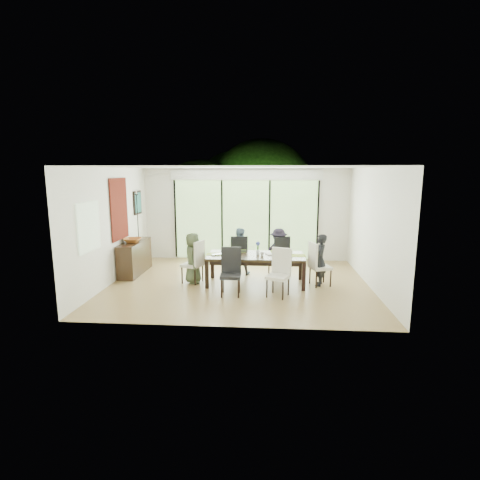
# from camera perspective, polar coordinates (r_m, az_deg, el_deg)

# --- Properties ---
(floor) EXTENTS (6.00, 5.00, 0.01)m
(floor) POSITION_cam_1_polar(r_m,az_deg,el_deg) (8.88, -0.12, -6.68)
(floor) COLOR brown
(floor) RESTS_ON ground
(ceiling) EXTENTS (6.00, 5.00, 0.01)m
(ceiling) POSITION_cam_1_polar(r_m,az_deg,el_deg) (8.49, -0.13, 11.08)
(ceiling) COLOR white
(ceiling) RESTS_ON wall_back
(wall_back) EXTENTS (6.00, 0.02, 2.70)m
(wall_back) POSITION_cam_1_polar(r_m,az_deg,el_deg) (11.06, 0.88, 3.91)
(wall_back) COLOR silver
(wall_back) RESTS_ON floor
(wall_front) EXTENTS (6.00, 0.02, 2.70)m
(wall_front) POSITION_cam_1_polar(r_m,az_deg,el_deg) (6.12, -1.94, -1.46)
(wall_front) COLOR silver
(wall_front) RESTS_ON floor
(wall_left) EXTENTS (0.02, 5.00, 2.70)m
(wall_left) POSITION_cam_1_polar(r_m,az_deg,el_deg) (9.31, -18.95, 2.09)
(wall_left) COLOR beige
(wall_left) RESTS_ON floor
(wall_right) EXTENTS (0.02, 5.00, 2.70)m
(wall_right) POSITION_cam_1_polar(r_m,az_deg,el_deg) (8.87, 19.65, 1.67)
(wall_right) COLOR beige
(wall_right) RESTS_ON floor
(glass_doors) EXTENTS (4.20, 0.02, 2.30)m
(glass_doors) POSITION_cam_1_polar(r_m,az_deg,el_deg) (11.04, 0.86, 3.11)
(glass_doors) COLOR #598C3F
(glass_doors) RESTS_ON wall_back
(blinds_header) EXTENTS (4.40, 0.06, 0.28)m
(blinds_header) POSITION_cam_1_polar(r_m,az_deg,el_deg) (10.94, 0.88, 9.87)
(blinds_header) COLOR white
(blinds_header) RESTS_ON wall_back
(mullion_a) EXTENTS (0.05, 0.04, 2.30)m
(mullion_a) POSITION_cam_1_polar(r_m,az_deg,el_deg) (11.35, -9.80, 3.16)
(mullion_a) COLOR black
(mullion_a) RESTS_ON wall_back
(mullion_b) EXTENTS (0.05, 0.04, 2.30)m
(mullion_b) POSITION_cam_1_polar(r_m,az_deg,el_deg) (11.09, -2.76, 3.13)
(mullion_b) COLOR black
(mullion_b) RESTS_ON wall_back
(mullion_c) EXTENTS (0.05, 0.04, 2.30)m
(mullion_c) POSITION_cam_1_polar(r_m,az_deg,el_deg) (11.01, 4.50, 3.06)
(mullion_c) COLOR black
(mullion_c) RESTS_ON wall_back
(mullion_d) EXTENTS (0.05, 0.04, 2.30)m
(mullion_d) POSITION_cam_1_polar(r_m,az_deg,el_deg) (11.11, 11.75, 2.93)
(mullion_d) COLOR black
(mullion_d) RESTS_ON wall_back
(side_window) EXTENTS (0.02, 0.90, 1.00)m
(side_window) POSITION_cam_1_polar(r_m,az_deg,el_deg) (8.19, -22.03, 1.88)
(side_window) COLOR #8CAD7F
(side_window) RESTS_ON wall_left
(deck) EXTENTS (6.00, 1.80, 0.10)m
(deck) POSITION_cam_1_polar(r_m,az_deg,el_deg) (12.17, 1.11, -2.17)
(deck) COLOR brown
(deck) RESTS_ON ground
(rail_top) EXTENTS (6.00, 0.08, 0.06)m
(rail_top) POSITION_cam_1_polar(r_m,az_deg,el_deg) (12.84, 1.32, 1.22)
(rail_top) COLOR brown
(rail_top) RESTS_ON deck
(foliage_left) EXTENTS (3.20, 3.20, 3.20)m
(foliage_left) POSITION_cam_1_polar(r_m,az_deg,el_deg) (13.93, -5.90, 5.58)
(foliage_left) COLOR #14380F
(foliage_left) RESTS_ON ground
(foliage_mid) EXTENTS (4.00, 4.00, 4.00)m
(foliage_mid) POSITION_cam_1_polar(r_m,az_deg,el_deg) (14.29, 3.29, 7.19)
(foliage_mid) COLOR #14380F
(foliage_mid) RESTS_ON ground
(foliage_right) EXTENTS (2.80, 2.80, 2.80)m
(foliage_right) POSITION_cam_1_polar(r_m,az_deg,el_deg) (13.62, 10.83, 4.58)
(foliage_right) COLOR #14380F
(foliage_right) RESTS_ON ground
(foliage_far) EXTENTS (3.60, 3.60, 3.60)m
(foliage_far) POSITION_cam_1_polar(r_m,az_deg,el_deg) (15.05, -0.50, 6.68)
(foliage_far) COLOR #14380F
(foliage_far) RESTS_ON ground
(table_top) EXTENTS (2.23, 1.02, 0.06)m
(table_top) POSITION_cam_1_polar(r_m,az_deg,el_deg) (8.70, 2.40, -2.46)
(table_top) COLOR black
(table_top) RESTS_ON floor
(table_apron) EXTENTS (2.04, 0.84, 0.09)m
(table_apron) POSITION_cam_1_polar(r_m,az_deg,el_deg) (8.72, 2.39, -2.99)
(table_apron) COLOR black
(table_apron) RESTS_ON floor
(table_leg_fl) EXTENTS (0.08, 0.08, 0.64)m
(table_leg_fl) POSITION_cam_1_polar(r_m,az_deg,el_deg) (8.48, -5.07, -5.27)
(table_leg_fl) COLOR black
(table_leg_fl) RESTS_ON floor
(table_leg_fr) EXTENTS (0.08, 0.08, 0.64)m
(table_leg_fr) POSITION_cam_1_polar(r_m,az_deg,el_deg) (8.41, 9.69, -5.51)
(table_leg_fr) COLOR black
(table_leg_fr) RESTS_ON floor
(table_leg_bl) EXTENTS (0.08, 0.08, 0.64)m
(table_leg_bl) POSITION_cam_1_polar(r_m,az_deg,el_deg) (9.30, -4.21, -3.84)
(table_leg_bl) COLOR black
(table_leg_bl) RESTS_ON floor
(table_leg_br) EXTENTS (0.08, 0.08, 0.64)m
(table_leg_br) POSITION_cam_1_polar(r_m,az_deg,el_deg) (9.24, 9.20, -4.05)
(table_leg_br) COLOR black
(table_leg_br) RESTS_ON floor
(chair_left_end) EXTENTS (0.55, 0.55, 1.02)m
(chair_left_end) POSITION_cam_1_polar(r_m,az_deg,el_deg) (8.91, -7.31, -3.26)
(chair_left_end) COLOR silver
(chair_left_end) RESTS_ON floor
(chair_right_end) EXTENTS (0.54, 0.54, 1.02)m
(chair_right_end) POSITION_cam_1_polar(r_m,az_deg,el_deg) (8.82, 12.19, -3.56)
(chair_right_end) COLOR white
(chair_right_end) RESTS_ON floor
(chair_far_left) EXTENTS (0.46, 0.46, 1.02)m
(chair_far_left) POSITION_cam_1_polar(r_m,az_deg,el_deg) (9.59, -0.13, -2.20)
(chair_far_left) COLOR black
(chair_far_left) RESTS_ON floor
(chair_far_right) EXTENTS (0.56, 0.56, 1.02)m
(chair_far_right) POSITION_cam_1_polar(r_m,az_deg,el_deg) (9.57, 5.86, -2.29)
(chair_far_right) COLOR black
(chair_far_right) RESTS_ON floor
(chair_near_left) EXTENTS (0.44, 0.44, 1.02)m
(chair_near_left) POSITION_cam_1_polar(r_m,az_deg,el_deg) (7.93, -1.45, -4.91)
(chair_near_left) COLOR black
(chair_near_left) RESTS_ON floor
(chair_near_right) EXTENTS (0.56, 0.56, 1.02)m
(chair_near_right) POSITION_cam_1_polar(r_m,az_deg,el_deg) (7.90, 5.82, -5.03)
(chair_near_right) COLOR white
(chair_near_right) RESTS_ON floor
(person_left_end) EXTENTS (0.39, 0.58, 1.20)m
(person_left_end) POSITION_cam_1_polar(r_m,az_deg,el_deg) (8.89, -7.19, -2.72)
(person_left_end) COLOR #445035
(person_left_end) RESTS_ON floor
(person_right_end) EXTENTS (0.45, 0.62, 1.20)m
(person_right_end) POSITION_cam_1_polar(r_m,az_deg,el_deg) (8.80, 12.08, -3.01)
(person_right_end) COLOR black
(person_right_end) RESTS_ON floor
(person_far_left) EXTENTS (0.59, 0.40, 1.20)m
(person_far_left) POSITION_cam_1_polar(r_m,az_deg,el_deg) (9.55, -0.14, -1.71)
(person_far_left) COLOR #7B99B2
(person_far_left) RESTS_ON floor
(person_far_right) EXTENTS (0.57, 0.36, 1.20)m
(person_far_right) POSITION_cam_1_polar(r_m,az_deg,el_deg) (9.53, 5.87, -1.79)
(person_far_right) COLOR black
(person_far_right) RESTS_ON floor
(placemat_left) EXTENTS (0.41, 0.30, 0.01)m
(placemat_left) POSITION_cam_1_polar(r_m,az_deg,el_deg) (8.78, -3.81, -2.15)
(placemat_left) COLOR #8DA43A
(placemat_left) RESTS_ON table_top
(placemat_right) EXTENTS (0.41, 0.30, 0.01)m
(placemat_right) POSITION_cam_1_polar(r_m,az_deg,el_deg) (8.72, 8.65, -2.34)
(placemat_right) COLOR #A4B942
(placemat_right) RESTS_ON table_top
(placemat_far_l) EXTENTS (0.41, 0.30, 0.01)m
(placemat_far_l) POSITION_cam_1_polar(r_m,az_deg,el_deg) (9.11, -0.35, -1.66)
(placemat_far_l) COLOR olive
(placemat_far_l) RESTS_ON table_top
(placemat_far_r) EXTENTS (0.41, 0.30, 0.01)m
(placemat_far_r) POSITION_cam_1_polar(r_m,az_deg,el_deg) (9.09, 5.95, -1.75)
(placemat_far_r) COLOR #82A23A
(placemat_far_r) RESTS_ON table_top
(placemat_paper) EXTENTS (0.41, 0.30, 0.01)m
(placemat_paper) POSITION_cam_1_polar(r_m,az_deg,el_deg) (8.44, -1.41, -2.65)
(placemat_paper) COLOR white
(placemat_paper) RESTS_ON table_top
(tablet_far_l) EXTENTS (0.24, 0.17, 0.01)m
(tablet_far_l) POSITION_cam_1_polar(r_m,az_deg,el_deg) (9.05, 0.26, -1.69)
(tablet_far_l) COLOR black
(tablet_far_l) RESTS_ON table_top
(tablet_far_r) EXTENTS (0.22, 0.16, 0.01)m
(tablet_far_r) POSITION_cam_1_polar(r_m,az_deg,el_deg) (9.04, 5.65, -1.77)
(tablet_far_r) COLOR black
(tablet_far_r) RESTS_ON table_top
(papers) EXTENTS (0.28, 0.20, 0.00)m
(papers) POSITION_cam_1_polar(r_m,az_deg,el_deg) (8.66, 7.03, -2.40)
(papers) COLOR white
(papers) RESTS_ON table_top
(platter_base) EXTENTS (0.24, 0.24, 0.02)m
(platter_base) POSITION_cam_1_polar(r_m,az_deg,el_deg) (8.44, -1.41, -2.55)
(platter_base) COLOR white
(platter_base) RESTS_ON table_top
(platter_snacks) EXTENTS (0.19, 0.19, 0.01)m
(platter_snacks) POSITION_cam_1_polar(r_m,az_deg,el_deg) (8.43, -1.41, -2.44)
(platter_snacks) COLOR #D15518
(platter_snacks) RESTS_ON table_top
(vase) EXTENTS (0.07, 0.07, 0.11)m
(vase) POSITION_cam_1_polar(r_m,az_deg,el_deg) (8.73, 2.74, -1.85)
(vase) COLOR silver
(vase) RESTS_ON table_top
(hyacinth_stems) EXTENTS (0.04, 0.04, 0.15)m
(hyacinth_stems) POSITION_cam_1_polar(r_m,az_deg,el_deg) (8.71, 2.75, -1.14)
(hyacinth_stems) COLOR #337226
(hyacinth_stems) RESTS_ON table_top
(hyacinth_blooms) EXTENTS (0.10, 0.10, 0.10)m
(hyacinth_blooms) POSITION_cam_1_polar(r_m,az_deg,el_deg) (8.69, 2.75, -0.54)
(hyacinth_blooms) COLOR #4755B1
(hyacinth_blooms) RESTS_ON table_top
(laptop) EXTENTS (0.36, 0.34, 0.02)m
(laptop) POSITION_cam_1_polar(r_m,az_deg,el_deg) (8.67, -3.25, -2.25)
(laptop) COLOR silver
(laptop) RESTS_ON table_top
(cup_a) EXTENTS (0.13, 0.13, 0.09)m
(cup_a) POSITION_cam_1_polar(r_m,az_deg,el_deg) (8.88, -2.08, -1.71)
(cup_a) COLOR white
(cup_a) RESTS_ON table_top
(cup_b) EXTENTS (0.13, 0.13, 0.09)m
(cup_b) POSITION_cam_1_polar(r_m,az_deg,el_deg) (8.59, 3.38, -2.16)
(cup_b) COLOR white
(cup_b) RESTS_ON table_top
(cup_c) EXTENTS (0.16, 0.16, 0.09)m
(cup_c) POSITION_cam_1_polar(r_m,az_deg,el_deg) (8.80, 7.64, -1.92)
(cup_c) COLOR white
(cup_c) RESTS_ON table_top
(book) EXTENTS (0.22, 0.25, 0.02)m
(book) POSITION_cam_1_polar(r_m,az_deg,el_deg) (8.74, 4.05, -2.17)
(book) COLOR white
(book) RESTS_ON table_top
(sideboard) EXTENTS (0.42, 1.48, 0.83)m
(sideboard) POSITION_cam_1_polar(r_m,az_deg,el_deg) (10.03, -15.73, -2.58)
(sideboard) COLOR black
(sideboard) RESTS_ON floor
(bowl) EXTENTS (0.44, 0.44, 0.11)m
(bowl) POSITION_cam_1_polar(r_m,az_deg,el_deg) (9.85, -16.06, -0.04)
(bowl) COLOR #9A5521
(bowl) RESTS_ON sideboard
(candlestick_base) EXTENTS (0.09, 0.09, 0.04)m
(candlestick_base) POSITION_cam_1_polar(r_m,az_deg,el_deg) (10.27, -15.19, 0.22)
(candlestick_base) COLOR black
(candlestick_base) RESTS_ON sideboard
(candlestick_shaft) EXTENTS (0.02, 0.02, 1.16)m
(candlestick_shaft) POSITION_cam_1_polar(r_m,az_deg,el_deg) (10.19, -15.35, 3.45)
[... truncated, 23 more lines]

